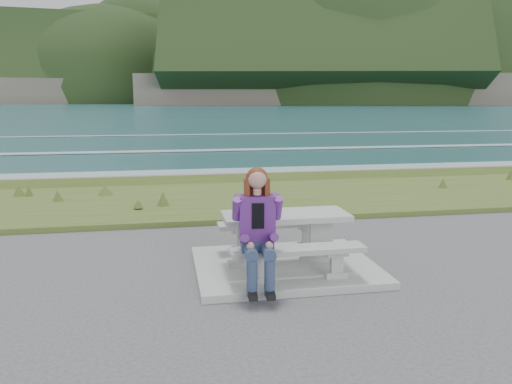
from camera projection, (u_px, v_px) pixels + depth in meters
concrete_slab at (285, 266)px, 7.31m from camera, size 2.60×2.10×0.10m
picnic_table at (285, 224)px, 7.19m from camera, size 1.80×0.75×0.75m
bench_landward at (298, 255)px, 6.56m from camera, size 1.80×0.35×0.45m
bench_seaward at (275, 228)px, 7.91m from camera, size 1.80×0.35×0.45m
grass_verge at (236, 201)px, 12.15m from camera, size 160.00×4.50×0.22m
shore_drop at (222, 182)px, 14.95m from camera, size 160.00×0.80×2.20m
ocean at (192, 165)px, 31.89m from camera, size 1600.00×1600.00×0.09m
headland_range at (391, 89)px, 424.19m from camera, size 729.83×363.95×209.94m
seated_woman at (258, 245)px, 6.28m from camera, size 0.49×0.81×1.52m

